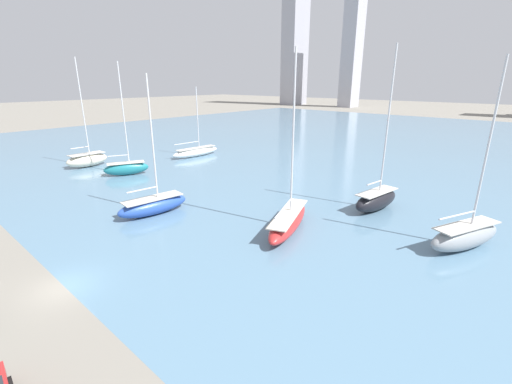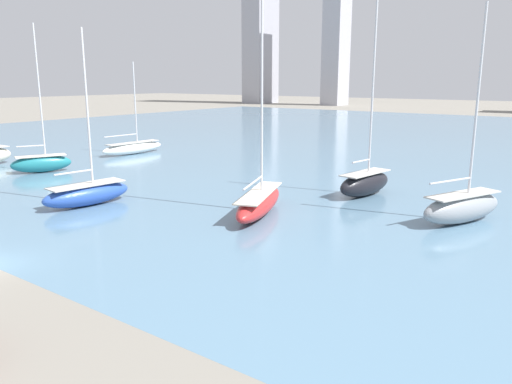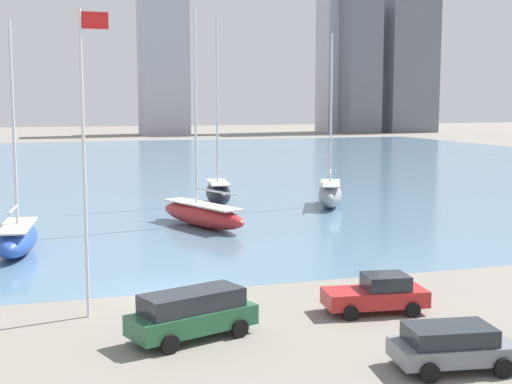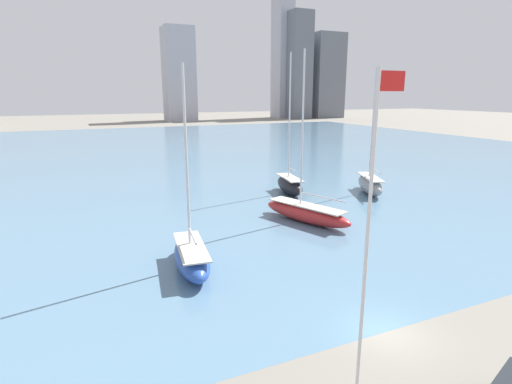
{
  "view_description": "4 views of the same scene",
  "coord_description": "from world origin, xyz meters",
  "px_view_note": "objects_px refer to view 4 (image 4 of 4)",
  "views": [
    {
      "loc": [
        23.16,
        -6.45,
        13.41
      ],
      "look_at": [
        0.88,
        18.69,
        2.49
      ],
      "focal_mm": 24.0,
      "sensor_mm": 36.0,
      "label": 1
    },
    {
      "loc": [
        27.46,
        -12.51,
        10.19
      ],
      "look_at": [
        7.87,
        14.43,
        2.63
      ],
      "focal_mm": 35.0,
      "sensor_mm": 36.0,
      "label": 2
    },
    {
      "loc": [
        -6.06,
        -33.66,
        9.23
      ],
      "look_at": [
        7.49,
        9.79,
        3.5
      ],
      "focal_mm": 50.0,
      "sensor_mm": 36.0,
      "label": 3
    },
    {
      "loc": [
        -13.73,
        -14.24,
        12.18
      ],
      "look_at": [
        -0.25,
        16.27,
        3.95
      ],
      "focal_mm": 28.0,
      "sensor_mm": 36.0,
      "label": 4
    }
  ],
  "objects_px": {
    "sailboat_black": "(290,184)",
    "flag_pole": "(369,233)",
    "sailboat_red": "(306,212)",
    "sailboat_blue": "(192,256)",
    "sailboat_gray": "(370,184)"
  },
  "relations": [
    {
      "from": "sailboat_black",
      "to": "sailboat_red",
      "type": "relative_size",
      "value": 1.05
    },
    {
      "from": "sailboat_blue",
      "to": "sailboat_black",
      "type": "distance_m",
      "value": 23.91
    },
    {
      "from": "flag_pole",
      "to": "sailboat_black",
      "type": "bearing_deg",
      "value": 66.31
    },
    {
      "from": "flag_pole",
      "to": "sailboat_red",
      "type": "relative_size",
      "value": 0.81
    },
    {
      "from": "flag_pole",
      "to": "sailboat_gray",
      "type": "relative_size",
      "value": 0.86
    },
    {
      "from": "sailboat_gray",
      "to": "sailboat_red",
      "type": "height_order",
      "value": "sailboat_red"
    },
    {
      "from": "sailboat_blue",
      "to": "sailboat_black",
      "type": "bearing_deg",
      "value": 51.51
    },
    {
      "from": "sailboat_black",
      "to": "sailboat_blue",
      "type": "bearing_deg",
      "value": -126.68
    },
    {
      "from": "sailboat_gray",
      "to": "sailboat_red",
      "type": "xyz_separation_m",
      "value": [
        -13.25,
        -6.73,
        -0.21
      ]
    },
    {
      "from": "sailboat_gray",
      "to": "sailboat_blue",
      "type": "xyz_separation_m",
      "value": [
        -26.29,
        -12.87,
        -0.17
      ]
    },
    {
      "from": "sailboat_gray",
      "to": "sailboat_black",
      "type": "xyz_separation_m",
      "value": [
        -9.29,
        3.94,
        0.01
      ]
    },
    {
      "from": "sailboat_black",
      "to": "flag_pole",
      "type": "bearing_deg",
      "value": -105.04
    },
    {
      "from": "sailboat_black",
      "to": "sailboat_red",
      "type": "bearing_deg",
      "value": -101.7
    },
    {
      "from": "flag_pole",
      "to": "sailboat_gray",
      "type": "height_order",
      "value": "sailboat_gray"
    },
    {
      "from": "sailboat_red",
      "to": "sailboat_gray",
      "type": "bearing_deg",
      "value": 5.88
    }
  ]
}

